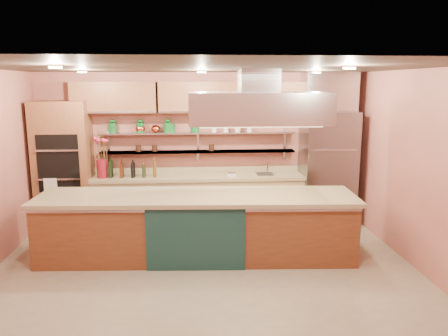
{
  "coord_description": "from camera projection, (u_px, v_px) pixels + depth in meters",
  "views": [
    {
      "loc": [
        -0.17,
        -5.67,
        2.61
      ],
      "look_at": [
        0.33,
        1.0,
        1.3
      ],
      "focal_mm": 35.0,
      "sensor_mm": 36.0,
      "label": 1
    }
  ],
  "objects": [
    {
      "name": "floor",
      "position": [
        206.0,
        274.0,
        6.06
      ],
      "size": [
        6.0,
        5.0,
        0.02
      ],
      "primitive_type": "cube",
      "color": "gray",
      "rests_on": "ground"
    },
    {
      "name": "ceiling",
      "position": [
        204.0,
        67.0,
        5.52
      ],
      "size": [
        6.0,
        5.0,
        0.02
      ],
      "primitive_type": "cube",
      "color": "black",
      "rests_on": "wall_back"
    },
    {
      "name": "wall_back",
      "position": [
        201.0,
        148.0,
        8.24
      ],
      "size": [
        6.0,
        0.04,
        2.8
      ],
      "primitive_type": "cube",
      "color": "#A85D4F",
      "rests_on": "floor"
    },
    {
      "name": "wall_front",
      "position": [
        215.0,
        243.0,
        3.34
      ],
      "size": [
        6.0,
        0.04,
        2.8
      ],
      "primitive_type": "cube",
      "color": "#A85D4F",
      "rests_on": "floor"
    },
    {
      "name": "wall_right",
      "position": [
        422.0,
        172.0,
        6.01
      ],
      "size": [
        0.04,
        5.0,
        2.8
      ],
      "primitive_type": "cube",
      "color": "#A85D4F",
      "rests_on": "floor"
    },
    {
      "name": "oven_stack",
      "position": [
        64.0,
        166.0,
        7.79
      ],
      "size": [
        0.95,
        0.64,
        2.3
      ],
      "primitive_type": "cube",
      "color": "brown",
      "rests_on": "floor"
    },
    {
      "name": "refrigerator",
      "position": [
        327.0,
        168.0,
        8.12
      ],
      "size": [
        0.95,
        0.72,
        2.1
      ],
      "primitive_type": "cube",
      "color": "gray",
      "rests_on": "floor"
    },
    {
      "name": "back_counter",
      "position": [
        199.0,
        200.0,
        8.12
      ],
      "size": [
        3.84,
        0.64,
        0.93
      ],
      "primitive_type": "cube",
      "color": "tan",
      "rests_on": "floor"
    },
    {
      "name": "wall_shelf_lower",
      "position": [
        198.0,
        152.0,
        8.12
      ],
      "size": [
        3.6,
        0.26,
        0.03
      ],
      "primitive_type": "cube",
      "color": "#B5B8BC",
      "rests_on": "wall_back"
    },
    {
      "name": "wall_shelf_upper",
      "position": [
        198.0,
        133.0,
        8.05
      ],
      "size": [
        3.6,
        0.26,
        0.03
      ],
      "primitive_type": "cube",
      "color": "#B5B8BC",
      "rests_on": "wall_back"
    },
    {
      "name": "upper_cabinets",
      "position": [
        200.0,
        97.0,
        7.88
      ],
      "size": [
        4.6,
        0.36,
        0.55
      ],
      "primitive_type": "cube",
      "color": "brown",
      "rests_on": "wall_back"
    },
    {
      "name": "range_hood",
      "position": [
        258.0,
        108.0,
        6.31
      ],
      "size": [
        2.0,
        1.0,
        0.45
      ],
      "primitive_type": "cube",
      "color": "#B5B8BC",
      "rests_on": "ceiling"
    },
    {
      "name": "ceiling_downlights",
      "position": [
        203.0,
        70.0,
        5.72
      ],
      "size": [
        4.0,
        2.8,
        0.02
      ],
      "primitive_type": "cube",
      "color": "#FFE5A5",
      "rests_on": "ceiling"
    },
    {
      "name": "island",
      "position": [
        197.0,
        226.0,
        6.58
      ],
      "size": [
        4.68,
        1.26,
        0.97
      ],
      "primitive_type": "cube",
      "rotation": [
        0.0,
        0.0,
        -0.05
      ],
      "color": "brown",
      "rests_on": "floor"
    },
    {
      "name": "flower_vase",
      "position": [
        102.0,
        169.0,
        7.82
      ],
      "size": [
        0.23,
        0.23,
        0.33
      ],
      "primitive_type": "cylinder",
      "rotation": [
        0.0,
        0.0,
        0.28
      ],
      "color": "maroon",
      "rests_on": "back_counter"
    },
    {
      "name": "oil_bottle_cluster",
      "position": [
        133.0,
        169.0,
        7.87
      ],
      "size": [
        0.95,
        0.54,
        0.29
      ],
      "primitive_type": "cube",
      "rotation": [
        0.0,
        0.0,
        0.33
      ],
      "color": "black",
      "rests_on": "back_counter"
    },
    {
      "name": "kitchen_scale",
      "position": [
        232.0,
        173.0,
        8.02
      ],
      "size": [
        0.18,
        0.15,
        0.09
      ],
      "primitive_type": "cube",
      "rotation": [
        0.0,
        0.0,
        0.25
      ],
      "color": "beige",
      "rests_on": "back_counter"
    },
    {
      "name": "bar_faucet",
      "position": [
        268.0,
        168.0,
        8.15
      ],
      "size": [
        0.04,
        0.04,
        0.22
      ],
      "primitive_type": "cylinder",
      "rotation": [
        0.0,
        0.0,
        -0.26
      ],
      "color": "silver",
      "rests_on": "back_counter"
    },
    {
      "name": "copper_kettle",
      "position": [
        156.0,
        129.0,
        7.98
      ],
      "size": [
        0.2,
        0.2,
        0.14
      ],
      "primitive_type": "ellipsoid",
      "rotation": [
        0.0,
        0.0,
        0.15
      ],
      "color": "#CB4E2E",
      "rests_on": "wall_shelf_upper"
    },
    {
      "name": "green_canister",
      "position": [
        172.0,
        128.0,
        8.0
      ],
      "size": [
        0.17,
        0.17,
        0.16
      ],
      "primitive_type": "cylinder",
      "rotation": [
        0.0,
        0.0,
        0.31
      ],
      "color": "#114F1E",
      "rests_on": "wall_shelf_upper"
    }
  ]
}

